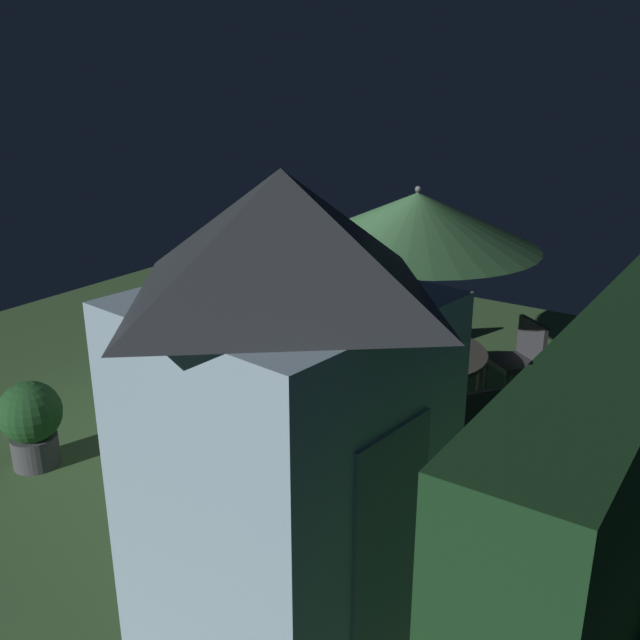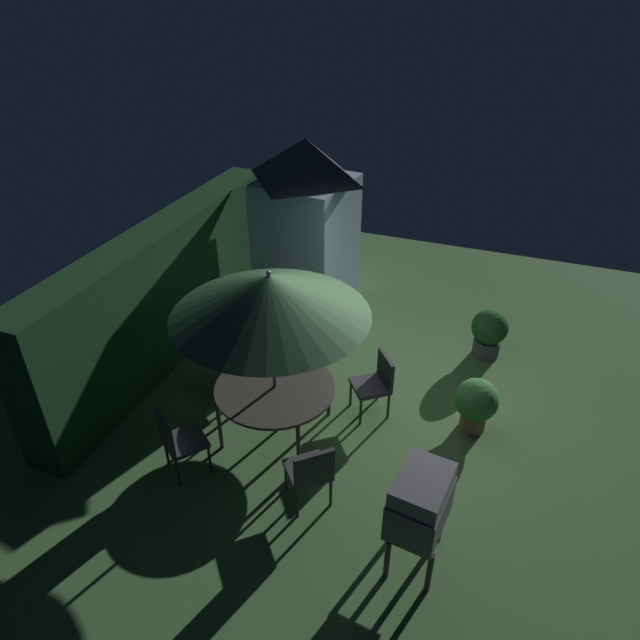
{
  "view_description": "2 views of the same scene",
  "coord_description": "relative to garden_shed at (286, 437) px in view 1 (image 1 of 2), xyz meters",
  "views": [
    {
      "loc": [
        4.84,
        4.12,
        3.42
      ],
      "look_at": [
        -0.73,
        0.36,
        1.05
      ],
      "focal_mm": 39.99,
      "sensor_mm": 36.0,
      "label": 1
    },
    {
      "loc": [
        -6.15,
        -1.32,
        5.25
      ],
      "look_at": [
        -0.29,
        0.89,
        1.27
      ],
      "focal_mm": 31.35,
      "sensor_mm": 36.0,
      "label": 2
    }
  ],
  "objects": [
    {
      "name": "patio_table",
      "position": [
        -3.26,
        -0.87,
        -0.81
      ],
      "size": [
        1.53,
        1.53,
        0.75
      ],
      "color": "#47423D",
      "rests_on": "ground"
    },
    {
      "name": "chair_near_shed",
      "position": [
        -2.54,
        0.12,
        -0.99
      ],
      "size": [
        0.65,
        0.65,
        0.9
      ],
      "color": "#38383D",
      "rests_on": "ground"
    },
    {
      "name": "chair_toward_hedge",
      "position": [
        -4.21,
        -1.72,
        -0.99
      ],
      "size": [
        0.65,
        0.65,
        0.9
      ],
      "color": "#38383D",
      "rests_on": "ground"
    },
    {
      "name": "chair_toward_house",
      "position": [
        -2.42,
        -1.97,
        -0.99
      ],
      "size": [
        0.65,
        0.65,
        0.9
      ],
      "color": "#38383D",
      "rests_on": "ground"
    },
    {
      "name": "chair_far_side",
      "position": [
        -4.31,
        -0.08,
        -0.99
      ],
      "size": [
        0.65,
        0.65,
        0.9
      ],
      "color": "#38383D",
      "rests_on": "ground"
    },
    {
      "name": "potted_plant_by_grill",
      "position": [
        -2.29,
        -3.29,
        -1.08
      ],
      "size": [
        0.57,
        0.57,
        0.77
      ],
      "color": "#936651",
      "rests_on": "ground"
    },
    {
      "name": "hedge_backdrop",
      "position": [
        -2.07,
        1.48,
        -0.46
      ],
      "size": [
        5.73,
        0.6,
        2.1
      ],
      "color": "#193D1E",
      "rests_on": "ground"
    },
    {
      "name": "ground_plane",
      "position": [
        -2.07,
        -2.02,
        -1.52
      ],
      "size": [
        11.0,
        11.0,
        0.0
      ],
      "primitive_type": "plane",
      "color": "#47703D"
    },
    {
      "name": "patio_umbrella",
      "position": [
        -3.26,
        -0.87,
        0.56
      ],
      "size": [
        2.36,
        2.36,
        2.4
      ],
      "color": "#4C4C51",
      "rests_on": "ground"
    },
    {
      "name": "potted_plant_by_shed",
      "position": [
        -0.52,
        -3.26,
        -1.07
      ],
      "size": [
        0.56,
        0.56,
        0.81
      ],
      "color": "#4C4C51",
      "rests_on": "ground"
    },
    {
      "name": "garden_shed",
      "position": [
        0.0,
        0.0,
        0.0
      ],
      "size": [
        1.67,
        1.65,
        2.98
      ],
      "color": "#9EBCD1",
      "rests_on": "ground"
    },
    {
      "name": "bbq_grill",
      "position": [
        -4.49,
        -2.98,
        -0.67
      ],
      "size": [
        0.76,
        0.59,
        1.2
      ],
      "color": "#47474C",
      "rests_on": "ground"
    }
  ]
}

